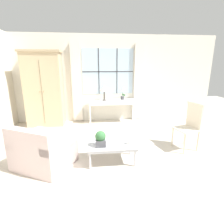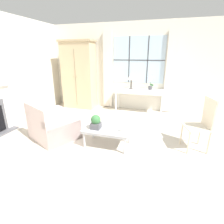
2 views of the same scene
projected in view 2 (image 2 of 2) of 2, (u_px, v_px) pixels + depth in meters
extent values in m
plane|color=#BCB2A3|center=(111.00, 153.00, 3.41)|extent=(14.00, 14.00, 0.00)
cube|color=silver|center=(138.00, 68.00, 5.72)|extent=(7.20, 0.06, 2.80)
cube|color=silver|center=(138.00, 60.00, 5.61)|extent=(1.66, 0.01, 1.44)
cube|color=#2D2D33|center=(129.00, 60.00, 5.69)|extent=(0.02, 0.02, 1.44)
cube|color=#2D2D33|center=(148.00, 60.00, 5.52)|extent=(0.02, 0.02, 1.44)
cube|color=#2D2D33|center=(138.00, 60.00, 5.61)|extent=(1.66, 0.02, 0.02)
cube|color=silver|center=(108.00, 71.00, 5.97)|extent=(0.31, 0.06, 2.51)
cube|color=silver|center=(171.00, 73.00, 5.40)|extent=(0.31, 0.06, 2.51)
cube|color=silver|center=(2.00, 72.00, 4.34)|extent=(0.06, 7.20, 2.80)
cube|color=tan|center=(79.00, 76.00, 6.04)|extent=(1.08, 0.53, 2.21)
cube|color=tan|center=(77.00, 41.00, 5.68)|extent=(1.16, 0.59, 0.06)
cube|color=#74644C|center=(75.00, 78.00, 5.82)|extent=(0.01, 0.01, 1.86)
sphere|color=#997F4C|center=(74.00, 77.00, 5.81)|extent=(0.03, 0.03, 0.03)
sphere|color=#997F4C|center=(77.00, 77.00, 5.78)|extent=(0.03, 0.03, 0.03)
cube|color=white|center=(139.00, 90.00, 5.62)|extent=(1.54, 0.43, 0.03)
cube|color=white|center=(139.00, 92.00, 5.64)|extent=(1.48, 0.42, 0.10)
cylinder|color=white|center=(116.00, 101.00, 5.78)|extent=(0.04, 0.04, 0.72)
cylinder|color=white|center=(161.00, 104.00, 5.38)|extent=(0.04, 0.04, 0.72)
cylinder|color=white|center=(119.00, 98.00, 6.10)|extent=(0.04, 0.04, 0.72)
cylinder|color=white|center=(162.00, 101.00, 5.70)|extent=(0.04, 0.04, 0.72)
cylinder|color=#4C4742|center=(131.00, 89.00, 5.64)|extent=(0.13, 0.13, 0.02)
cylinder|color=#4C4742|center=(131.00, 84.00, 5.59)|extent=(0.05, 0.05, 0.28)
cone|color=beige|center=(131.00, 77.00, 5.52)|extent=(0.29, 0.29, 0.17)
cylinder|color=#4C4C51|center=(150.00, 88.00, 5.53)|extent=(0.12, 0.12, 0.12)
cylinder|color=#336638|center=(151.00, 81.00, 5.46)|extent=(0.01, 0.01, 0.30)
cube|color=#336638|center=(152.00, 85.00, 5.49)|extent=(0.12, 0.02, 0.08)
sphere|color=white|center=(150.00, 81.00, 5.47)|extent=(0.07, 0.07, 0.07)
sphere|color=white|center=(151.00, 79.00, 5.45)|extent=(0.07, 0.07, 0.07)
sphere|color=white|center=(152.00, 77.00, 5.43)|extent=(0.07, 0.07, 0.07)
cube|color=beige|center=(54.00, 128.00, 3.98)|extent=(1.24, 1.17, 0.45)
cube|color=beige|center=(38.00, 114.00, 3.62)|extent=(0.93, 0.58, 0.38)
cube|color=beige|center=(46.00, 121.00, 4.21)|extent=(0.55, 0.82, 0.59)
cube|color=beige|center=(63.00, 130.00, 3.71)|extent=(0.55, 0.82, 0.59)
cube|color=beige|center=(196.00, 127.00, 3.41)|extent=(0.54, 0.54, 0.03)
cube|color=beige|center=(209.00, 114.00, 3.32)|extent=(0.15, 0.40, 0.53)
cube|color=beige|center=(212.00, 99.00, 3.23)|extent=(0.16, 0.43, 0.05)
cylinder|color=beige|center=(189.00, 143.00, 3.31)|extent=(0.04, 0.04, 0.46)
cylinder|color=beige|center=(181.00, 134.00, 3.67)|extent=(0.04, 0.04, 0.46)
cylinder|color=beige|center=(209.00, 143.00, 3.31)|extent=(0.04, 0.04, 0.46)
cylinder|color=beige|center=(200.00, 134.00, 3.67)|extent=(0.04, 0.04, 0.46)
cube|color=#BCBCC1|center=(107.00, 129.00, 3.58)|extent=(0.94, 0.56, 0.03)
cube|color=#A0A0A4|center=(107.00, 130.00, 3.59)|extent=(0.92, 0.55, 0.04)
cylinder|color=#BCBCC1|center=(84.00, 139.00, 3.55)|extent=(0.04, 0.04, 0.36)
cylinder|color=#BCBCC1|center=(125.00, 145.00, 3.32)|extent=(0.04, 0.04, 0.36)
cylinder|color=#BCBCC1|center=(93.00, 130.00, 3.97)|extent=(0.04, 0.04, 0.36)
cylinder|color=#BCBCC1|center=(129.00, 135.00, 3.74)|extent=(0.04, 0.04, 0.36)
cube|color=#4C4C51|center=(96.00, 126.00, 3.54)|extent=(0.19, 0.19, 0.13)
sphere|color=#336638|center=(96.00, 120.00, 3.50)|extent=(0.20, 0.20, 0.20)
cylinder|color=silver|center=(123.00, 131.00, 3.42)|extent=(0.12, 0.12, 0.01)
cylinder|color=silver|center=(123.00, 129.00, 3.40)|extent=(0.09, 0.09, 0.09)
cylinder|color=black|center=(123.00, 126.00, 3.39)|extent=(0.00, 0.00, 0.01)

